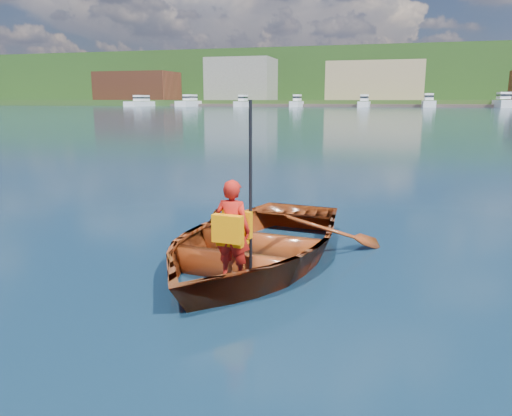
{
  "coord_description": "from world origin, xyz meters",
  "views": [
    {
      "loc": [
        2.21,
        -5.05,
        2.04
      ],
      "look_at": [
        0.58,
        0.85,
        0.71
      ],
      "focal_mm": 35.0,
      "sensor_mm": 36.0,
      "label": 1
    }
  ],
  "objects_px": {
    "child_paddler": "(233,229)",
    "dock": "(430,106)",
    "rowboat": "(253,242)",
    "marina_yachts": "(359,102)"
  },
  "relations": [
    {
      "from": "dock",
      "to": "marina_yachts",
      "type": "relative_size",
      "value": 1.13
    },
    {
      "from": "rowboat",
      "to": "marina_yachts",
      "type": "relative_size",
      "value": 0.03
    },
    {
      "from": "child_paddler",
      "to": "dock",
      "type": "bearing_deg",
      "value": 85.82
    },
    {
      "from": "rowboat",
      "to": "marina_yachts",
      "type": "bearing_deg",
      "value": 93.47
    },
    {
      "from": "rowboat",
      "to": "dock",
      "type": "bearing_deg",
      "value": 85.78
    },
    {
      "from": "dock",
      "to": "marina_yachts",
      "type": "height_order",
      "value": "marina_yachts"
    },
    {
      "from": "marina_yachts",
      "to": "dock",
      "type": "bearing_deg",
      "value": 13.45
    },
    {
      "from": "rowboat",
      "to": "child_paddler",
      "type": "height_order",
      "value": "child_paddler"
    },
    {
      "from": "rowboat",
      "to": "child_paddler",
      "type": "xyz_separation_m",
      "value": [
        0.03,
        -0.91,
        0.4
      ]
    },
    {
      "from": "child_paddler",
      "to": "dock",
      "type": "height_order",
      "value": "child_paddler"
    }
  ]
}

